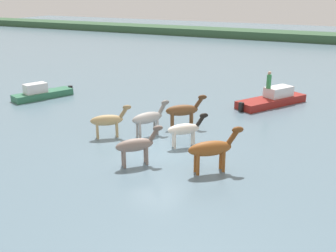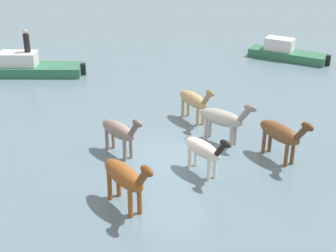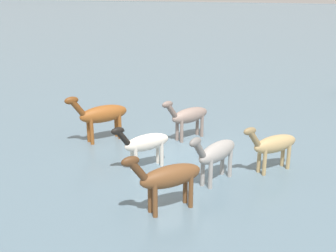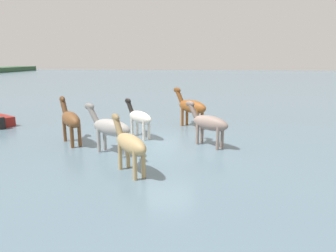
{
  "view_description": "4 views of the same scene",
  "coord_description": "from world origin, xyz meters",
  "px_view_note": "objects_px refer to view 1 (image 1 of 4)",
  "views": [
    {
      "loc": [
        9.16,
        -16.71,
        7.8
      ],
      "look_at": [
        0.35,
        0.68,
        1.19
      ],
      "focal_mm": 43.74,
      "sensor_mm": 36.0,
      "label": 1
    },
    {
      "loc": [
        16.34,
        1.86,
        9.03
      ],
      "look_at": [
        -0.97,
        -0.17,
        0.82
      ],
      "focal_mm": 54.46,
      "sensor_mm": 36.0,
      "label": 2
    },
    {
      "loc": [
        -2.56,
        15.29,
        6.63
      ],
      "look_at": [
        0.63,
        -0.82,
        0.86
      ],
      "focal_mm": 48.46,
      "sensor_mm": 36.0,
      "label": 3
    },
    {
      "loc": [
        -11.98,
        -1.59,
        3.6
      ],
      "look_at": [
        0.77,
        -0.06,
        0.62
      ],
      "focal_mm": 31.57,
      "sensor_mm": 36.0,
      "label": 4
    }
  ],
  "objects_px": {
    "horse_dark_mare": "(149,118)",
    "horse_chestnut_trailing": "(136,145)",
    "horse_pinto_flank": "(185,129)",
    "boat_dinghy_port": "(42,94)",
    "horse_mid_herd": "(108,120)",
    "horse_lead": "(183,110)",
    "person_spotter_bow": "(269,80)",
    "boat_launch_far": "(273,100)",
    "horse_rear_stallion": "(212,148)"
  },
  "relations": [
    {
      "from": "horse_dark_mare",
      "to": "horse_chestnut_trailing",
      "type": "height_order",
      "value": "horse_dark_mare"
    },
    {
      "from": "horse_pinto_flank",
      "to": "boat_dinghy_port",
      "type": "xyz_separation_m",
      "value": [
        -13.53,
        4.04,
        -0.63
      ]
    },
    {
      "from": "boat_dinghy_port",
      "to": "horse_mid_herd",
      "type": "bearing_deg",
      "value": 84.73
    },
    {
      "from": "horse_dark_mare",
      "to": "horse_pinto_flank",
      "type": "relative_size",
      "value": 1.25
    },
    {
      "from": "horse_lead",
      "to": "person_spotter_bow",
      "type": "relative_size",
      "value": 1.8
    },
    {
      "from": "horse_chestnut_trailing",
      "to": "horse_mid_herd",
      "type": "bearing_deg",
      "value": 93.78
    },
    {
      "from": "horse_chestnut_trailing",
      "to": "horse_mid_herd",
      "type": "distance_m",
      "value": 4.13
    },
    {
      "from": "horse_dark_mare",
      "to": "horse_chestnut_trailing",
      "type": "bearing_deg",
      "value": -129.62
    },
    {
      "from": "horse_mid_herd",
      "to": "boat_launch_far",
      "type": "xyz_separation_m",
      "value": [
        6.47,
        10.64,
        -0.65
      ]
    },
    {
      "from": "boat_dinghy_port",
      "to": "horse_pinto_flank",
      "type": "bearing_deg",
      "value": 94.96
    },
    {
      "from": "horse_dark_mare",
      "to": "boat_launch_far",
      "type": "xyz_separation_m",
      "value": [
        4.65,
        9.41,
        -0.7
      ]
    },
    {
      "from": "horse_pinto_flank",
      "to": "boat_launch_far",
      "type": "height_order",
      "value": "horse_pinto_flank"
    },
    {
      "from": "boat_launch_far",
      "to": "horse_lead",
      "type": "bearing_deg",
      "value": -176.38
    },
    {
      "from": "horse_chestnut_trailing",
      "to": "horse_mid_herd",
      "type": "xyz_separation_m",
      "value": [
        -3.28,
        2.5,
        -0.01
      ]
    },
    {
      "from": "horse_dark_mare",
      "to": "boat_launch_far",
      "type": "distance_m",
      "value": 10.52
    },
    {
      "from": "horse_rear_stallion",
      "to": "horse_chestnut_trailing",
      "type": "distance_m",
      "value": 3.46
    },
    {
      "from": "horse_mid_herd",
      "to": "horse_pinto_flank",
      "type": "height_order",
      "value": "horse_mid_herd"
    },
    {
      "from": "boat_dinghy_port",
      "to": "person_spotter_bow",
      "type": "xyz_separation_m",
      "value": [
        15.42,
        5.64,
        1.45
      ]
    },
    {
      "from": "boat_launch_far",
      "to": "person_spotter_bow",
      "type": "height_order",
      "value": "person_spotter_bow"
    },
    {
      "from": "horse_lead",
      "to": "boat_dinghy_port",
      "type": "relative_size",
      "value": 0.47
    },
    {
      "from": "horse_rear_stallion",
      "to": "boat_dinghy_port",
      "type": "height_order",
      "value": "horse_rear_stallion"
    },
    {
      "from": "horse_chestnut_trailing",
      "to": "person_spotter_bow",
      "type": "height_order",
      "value": "person_spotter_bow"
    },
    {
      "from": "person_spotter_bow",
      "to": "horse_pinto_flank",
      "type": "bearing_deg",
      "value": -101.01
    },
    {
      "from": "horse_chestnut_trailing",
      "to": "boat_dinghy_port",
      "type": "xyz_separation_m",
      "value": [
        -12.51,
        7.16,
        -0.67
      ]
    },
    {
      "from": "horse_lead",
      "to": "person_spotter_bow",
      "type": "height_order",
      "value": "person_spotter_bow"
    },
    {
      "from": "horse_pinto_flank",
      "to": "person_spotter_bow",
      "type": "height_order",
      "value": "person_spotter_bow"
    },
    {
      "from": "horse_pinto_flank",
      "to": "boat_launch_far",
      "type": "distance_m",
      "value": 10.26
    },
    {
      "from": "horse_dark_mare",
      "to": "boat_dinghy_port",
      "type": "xyz_separation_m",
      "value": [
        -11.05,
        3.44,
        -0.72
      ]
    },
    {
      "from": "horse_dark_mare",
      "to": "horse_chestnut_trailing",
      "type": "distance_m",
      "value": 4.0
    },
    {
      "from": "horse_chestnut_trailing",
      "to": "horse_mid_herd",
      "type": "height_order",
      "value": "horse_chestnut_trailing"
    },
    {
      "from": "horse_dark_mare",
      "to": "horse_pinto_flank",
      "type": "xyz_separation_m",
      "value": [
        2.48,
        -0.6,
        -0.09
      ]
    },
    {
      "from": "horse_pinto_flank",
      "to": "person_spotter_bow",
      "type": "bearing_deg",
      "value": 35.38
    },
    {
      "from": "horse_dark_mare",
      "to": "boat_launch_far",
      "type": "height_order",
      "value": "horse_dark_mare"
    },
    {
      "from": "person_spotter_bow",
      "to": "boat_dinghy_port",
      "type": "bearing_deg",
      "value": -159.91
    },
    {
      "from": "horse_pinto_flank",
      "to": "boat_launch_far",
      "type": "xyz_separation_m",
      "value": [
        2.17,
        10.01,
        -0.61
      ]
    },
    {
      "from": "horse_rear_stallion",
      "to": "person_spotter_bow",
      "type": "height_order",
      "value": "person_spotter_bow"
    },
    {
      "from": "horse_lead",
      "to": "horse_rear_stallion",
      "type": "bearing_deg",
      "value": -93.0
    },
    {
      "from": "boat_dinghy_port",
      "to": "horse_rear_stallion",
      "type": "bearing_deg",
      "value": 89.91
    },
    {
      "from": "horse_rear_stallion",
      "to": "horse_chestnut_trailing",
      "type": "height_order",
      "value": "horse_rear_stallion"
    },
    {
      "from": "horse_rear_stallion",
      "to": "boat_launch_far",
      "type": "bearing_deg",
      "value": 47.73
    },
    {
      "from": "horse_pinto_flank",
      "to": "horse_dark_mare",
      "type": "bearing_deg",
      "value": 122.83
    },
    {
      "from": "horse_pinto_flank",
      "to": "boat_launch_far",
      "type": "relative_size",
      "value": 0.33
    },
    {
      "from": "horse_pinto_flank",
      "to": "boat_launch_far",
      "type": "bearing_deg",
      "value": 34.18
    },
    {
      "from": "horse_dark_mare",
      "to": "person_spotter_bow",
      "type": "xyz_separation_m",
      "value": [
        4.36,
        9.08,
        0.74
      ]
    },
    {
      "from": "horse_rear_stallion",
      "to": "horse_dark_mare",
      "type": "height_order",
      "value": "horse_rear_stallion"
    },
    {
      "from": "horse_chestnut_trailing",
      "to": "person_spotter_bow",
      "type": "xyz_separation_m",
      "value": [
        2.9,
        12.8,
        0.78
      ]
    },
    {
      "from": "boat_launch_far",
      "to": "horse_dark_mare",
      "type": "bearing_deg",
      "value": -177.09
    },
    {
      "from": "horse_mid_herd",
      "to": "horse_pinto_flank",
      "type": "xyz_separation_m",
      "value": [
        4.31,
        0.63,
        -0.03
      ]
    },
    {
      "from": "horse_lead",
      "to": "person_spotter_bow",
      "type": "xyz_separation_m",
      "value": [
        3.22,
        6.99,
        0.71
      ]
    },
    {
      "from": "horse_pinto_flank",
      "to": "horse_chestnut_trailing",
      "type": "bearing_deg",
      "value": -151.68
    }
  ]
}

